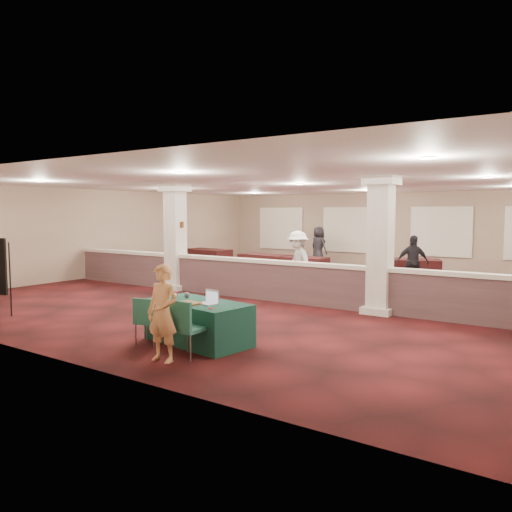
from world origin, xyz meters
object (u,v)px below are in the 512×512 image
Objects in this scene: far_table_front_right at (387,285)px; far_table_back_center at (409,271)px; conf_chair_side at (147,317)px; far_table_back_left at (208,259)px; woman at (163,313)px; attendee_b at (298,262)px; conf_chair_main at (185,324)px; far_table_front_left at (265,265)px; near_table at (198,322)px; attendee_d at (319,246)px; attendee_a at (178,256)px; far_table_front_center at (301,267)px; attendee_c at (412,262)px.

far_table_front_right is 0.99× the size of far_table_back_center.
far_table_back_left is at bearing 110.01° from conf_chair_side.
conf_chair_side is at bearing -97.47° from far_table_back_center.
attendee_b reaches higher than woman.
far_table_back_left is 8.50m from far_table_back_center.
conf_chair_main is at bearing -91.55° from far_table_back_center.
far_table_front_left is 6.23m from far_table_front_right.
attendee_d reaches higher than near_table.
far_table_back_left is 3.37m from attendee_a.
near_table is 0.91m from conf_chair_side.
far_table_front_right is 7.80m from attendee_a.
far_table_front_left is 3.28m from attendee_a.
woman is at bearing -72.71° from far_table_front_center.
far_table_front_left is at bearing 124.93° from near_table.
far_table_front_left is 1.03× the size of far_table_front_center.
near_table is at bearing -72.23° from far_table_front_center.
far_table_back_center is (3.62, 0.93, 0.02)m from far_table_front_center.
far_table_back_center is at bearing 86.92° from conf_chair_main.
attendee_c is 0.96× the size of attendee_d.
far_table_back_left is (-4.88, 0.64, 0.02)m from far_table_front_center.
woman is (0.90, -0.51, 0.27)m from conf_chair_side.
conf_chair_side reaches higher than far_table_back_center.
attendee_d reaches higher than far_table_front_center.
far_table_front_right is at bearing -31.85° from far_table_front_center.
woman reaches higher than far_table_back_left.
far_table_back_left reaches higher than far_table_front_right.
attendee_a reaches higher than conf_chair_side.
far_table_front_center is at bearing -3.24° from attendee_a.
far_table_front_right is at bearing -37.86° from attendee_a.
woman is 10.23m from attendee_a.
near_table is 9.88m from far_table_back_center.
attendee_a is 0.95× the size of attendee_c.
conf_chair_main reaches higher than conf_chair_side.
far_table_front_left is at bearing 106.22° from attendee_d.
conf_chair_main is 0.61× the size of attendee_a.
far_table_front_left is 1.07× the size of attendee_b.
far_table_back_left is 1.26× the size of attendee_a.
attendee_c is (7.82, 2.07, 0.04)m from attendee_a.
far_table_back_left is at bearing 140.35° from attendee_c.
attendee_b is (1.56, -2.97, 0.53)m from far_table_front_center.
far_table_front_right reaches higher than far_table_front_center.
far_table_back_left is 7.40m from attendee_b.
attendee_b is (-2.57, -0.41, 0.51)m from far_table_front_right.
far_table_front_left is at bearing 142.91° from attendee_c.
attendee_b is 1.05× the size of attendee_d.
far_table_back_center is (0.29, 10.72, -0.16)m from conf_chair_main.
conf_chair_side is at bearing -68.37° from far_table_front_left.
conf_chair_main is 13.28m from far_table_back_left.
attendee_d is at bearing 32.90° from attendee_a.
conf_chair_main is 0.62× the size of woman.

